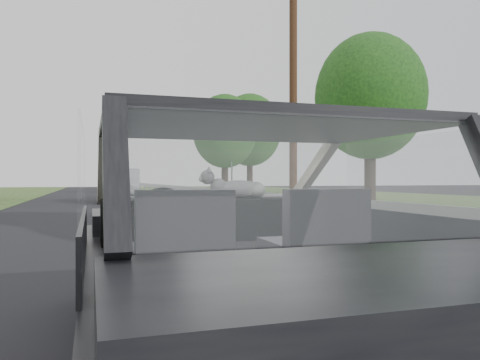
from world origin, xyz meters
TOP-DOWN VIEW (x-y plane):
  - subject_car at (0.00, 0.00)m, footprint 1.80×4.00m
  - dashboard at (0.00, 0.62)m, footprint 1.58×0.45m
  - driver_seat at (-0.40, -0.29)m, footprint 0.50×0.72m
  - passenger_seat at (0.40, -0.29)m, footprint 0.50×0.72m
  - steering_wheel at (-0.40, 0.33)m, footprint 0.36×0.36m
  - cat at (0.21, 0.65)m, footprint 0.55×0.24m
  - guardrail at (4.30, 10.00)m, footprint 0.05×90.00m
  - other_car at (0.60, 21.55)m, footprint 2.57×5.33m
  - highway_sign at (7.22, 24.20)m, footprint 0.32×0.89m
  - utility_pole at (6.18, 12.93)m, footprint 0.31×0.31m
  - tree_1 at (11.16, 15.58)m, footprint 6.42×6.42m
  - tree_2 at (8.64, 30.76)m, footprint 5.06×5.06m
  - tree_3 at (12.62, 36.66)m, footprint 7.20×7.20m

SIDE VIEW (x-z plane):
  - guardrail at x=4.30m, z-range 0.42..0.74m
  - subject_car at x=0.00m, z-range 0.00..1.45m
  - other_car at x=0.60m, z-range 0.00..1.69m
  - dashboard at x=0.00m, z-range 0.70..1.00m
  - driver_seat at x=-0.40m, z-range 0.67..1.09m
  - passenger_seat at x=0.40m, z-range 0.67..1.09m
  - steering_wheel at x=-0.40m, z-range 0.90..0.94m
  - cat at x=0.21m, z-range 0.96..1.20m
  - highway_sign at x=7.22m, z-range 0.00..2.24m
  - tree_2 at x=8.64m, z-range 0.00..7.26m
  - tree_1 at x=11.16m, z-range 0.00..7.52m
  - tree_3 at x=12.62m, z-range 0.00..8.52m
  - utility_pole at x=6.18m, z-range 0.00..8.74m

